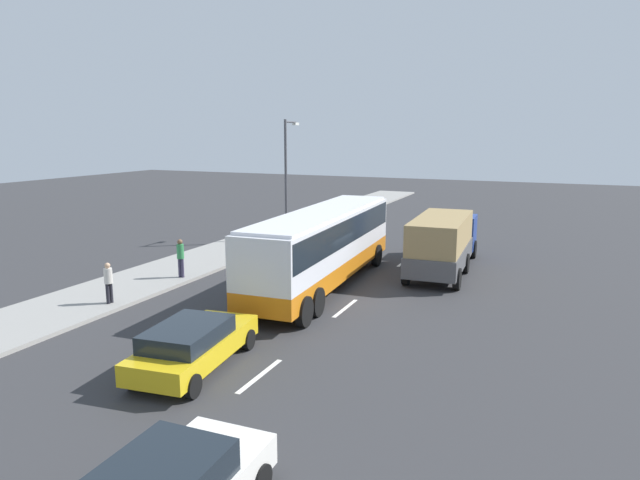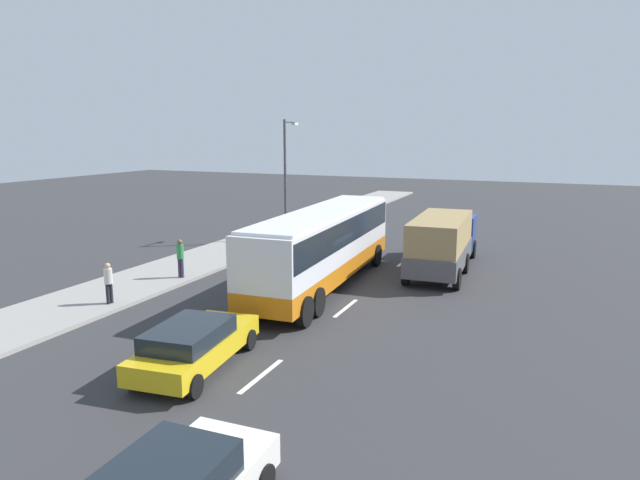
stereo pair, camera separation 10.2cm
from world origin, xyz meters
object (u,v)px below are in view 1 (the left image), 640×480
pedestrian_near_curb (108,280)px  pedestrian_at_crossing (180,255)px  car_yellow_taxi (193,344)px  coach_bus (324,240)px  street_lamp (287,172)px  cargo_truck (443,240)px

pedestrian_near_curb → pedestrian_at_crossing: pedestrian_at_crossing is taller
car_yellow_taxi → pedestrian_near_curb: size_ratio=3.02×
coach_bus → car_yellow_taxi: coach_bus is taller
pedestrian_near_curb → pedestrian_at_crossing: 4.36m
car_yellow_taxi → street_lamp: street_lamp is taller
coach_bus → pedestrian_at_crossing: bearing=101.4°
pedestrian_near_curb → street_lamp: bearing=92.4°
cargo_truck → pedestrian_at_crossing: 12.53m
coach_bus → pedestrian_near_curb: size_ratio=7.79×
pedestrian_at_crossing → street_lamp: bearing=0.5°
pedestrian_near_curb → street_lamp: (14.63, -0.35, 3.25)m
pedestrian_at_crossing → street_lamp: (10.27, -0.27, 3.15)m
street_lamp → coach_bus: bearing=-144.5°
pedestrian_at_crossing → street_lamp: size_ratio=0.24×
pedestrian_at_crossing → coach_bus: bearing=-73.7°
coach_bus → cargo_truck: coach_bus is taller
coach_bus → pedestrian_near_curb: bearing=129.8°
car_yellow_taxi → pedestrian_near_curb: 7.38m
coach_bus → pedestrian_at_crossing: size_ratio=7.08×
pedestrian_at_crossing → street_lamp: street_lamp is taller
street_lamp → cargo_truck: bearing=-109.5°
cargo_truck → street_lamp: bearing=67.9°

